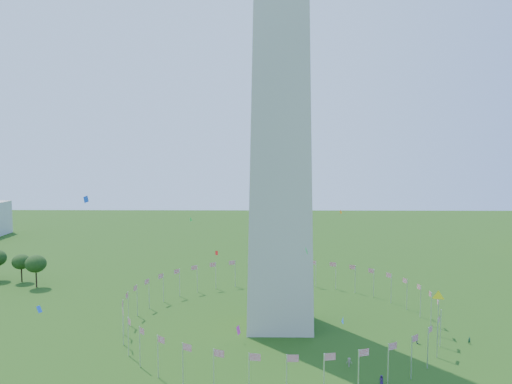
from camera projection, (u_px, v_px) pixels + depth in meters
flag_ring at (279, 309)px, 131.58m from camera, size 80.24×80.24×9.00m
kites_aloft at (327, 285)px, 100.46m from camera, size 121.30×62.07×32.01m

